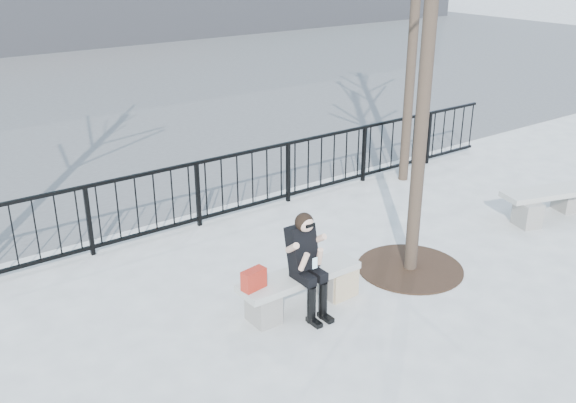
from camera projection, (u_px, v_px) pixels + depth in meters
ground at (299, 307)px, 8.19m from camera, size 120.00×120.00×0.00m
street_surface at (2, 95)px, 19.43m from camera, size 60.00×23.00×0.01m
railing at (187, 197)px, 10.23m from camera, size 14.00×0.06×1.10m
tree_grate at (410, 268)px, 9.15m from camera, size 1.50×1.50×0.02m
bench_main at (300, 287)px, 8.08m from camera, size 1.65×0.46×0.49m
bench_second at (549, 200)px, 10.73m from camera, size 1.69×0.47×0.50m
seated_woman at (308, 265)px, 7.82m from camera, size 0.50×0.64×1.34m
handbag at (254, 279)px, 7.61m from camera, size 0.32×0.19×0.25m
shopping_bag at (344, 284)px, 8.34m from camera, size 0.42×0.17×0.39m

